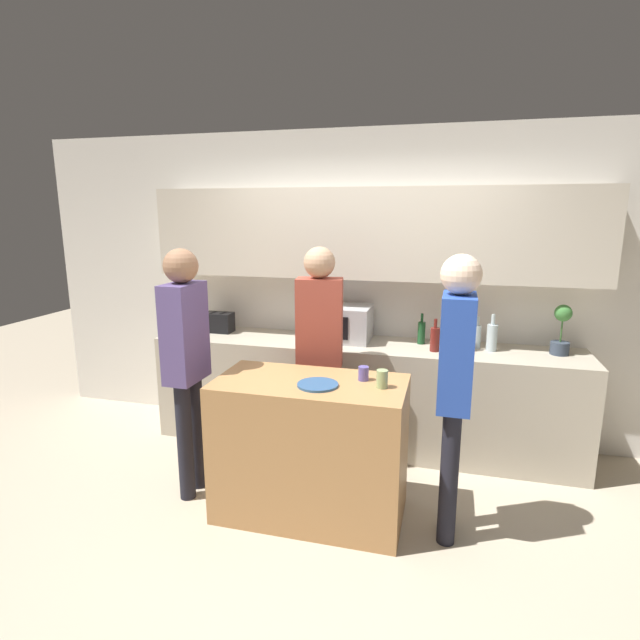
{
  "coord_description": "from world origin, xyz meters",
  "views": [
    {
      "loc": [
        0.69,
        -2.65,
        2.01
      ],
      "look_at": [
        -0.15,
        0.54,
        1.29
      ],
      "focal_mm": 28.0,
      "sensor_mm": 36.0,
      "label": 1
    }
  ],
  "objects_px": {
    "toaster": "(219,322)",
    "potted_plant": "(562,330)",
    "bottle_0": "(421,332)",
    "plate_on_island": "(318,385)",
    "cup_1": "(363,373)",
    "person_left": "(319,340)",
    "person_center": "(455,374)",
    "bottle_3": "(466,338)",
    "bottle_5": "(492,337)",
    "bottle_1": "(435,339)",
    "microwave": "(340,323)",
    "person_right": "(186,351)",
    "bottle_2": "(451,335)",
    "bottle_4": "(477,336)",
    "cup_0": "(382,379)"
  },
  "relations": [
    {
      "from": "toaster",
      "to": "potted_plant",
      "type": "distance_m",
      "value": 2.91
    },
    {
      "from": "bottle_0",
      "to": "plate_on_island",
      "type": "xyz_separation_m",
      "value": [
        -0.56,
        -1.29,
        -0.07
      ]
    },
    {
      "from": "bottle_0",
      "to": "cup_1",
      "type": "xyz_separation_m",
      "value": [
        -0.3,
        -1.12,
        -0.03
      ]
    },
    {
      "from": "potted_plant",
      "to": "person_left",
      "type": "bearing_deg",
      "value": -161.5
    },
    {
      "from": "cup_1",
      "to": "person_center",
      "type": "distance_m",
      "value": 0.59
    },
    {
      "from": "bottle_3",
      "to": "person_center",
      "type": "height_order",
      "value": "person_center"
    },
    {
      "from": "toaster",
      "to": "person_center",
      "type": "distance_m",
      "value": 2.42
    },
    {
      "from": "bottle_5",
      "to": "bottle_1",
      "type": "bearing_deg",
      "value": -163.85
    },
    {
      "from": "cup_1",
      "to": "bottle_3",
      "type": "bearing_deg",
      "value": 56.47
    },
    {
      "from": "microwave",
      "to": "potted_plant",
      "type": "height_order",
      "value": "potted_plant"
    },
    {
      "from": "bottle_1",
      "to": "cup_1",
      "type": "xyz_separation_m",
      "value": [
        -0.42,
        -0.91,
        -0.03
      ]
    },
    {
      "from": "bottle_5",
      "to": "plate_on_island",
      "type": "relative_size",
      "value": 1.15
    },
    {
      "from": "cup_1",
      "to": "person_left",
      "type": "bearing_deg",
      "value": 131.64
    },
    {
      "from": "person_right",
      "to": "bottle_3",
      "type": "bearing_deg",
      "value": 121.18
    },
    {
      "from": "cup_1",
      "to": "bottle_5",
      "type": "bearing_deg",
      "value": 50.54
    },
    {
      "from": "bottle_2",
      "to": "person_center",
      "type": "bearing_deg",
      "value": -88.25
    },
    {
      "from": "bottle_4",
      "to": "plate_on_island",
      "type": "xyz_separation_m",
      "value": [
        -1.0,
        -1.28,
        -0.07
      ]
    },
    {
      "from": "toaster",
      "to": "bottle_5",
      "type": "xyz_separation_m",
      "value": [
        2.4,
        -0.03,
        0.02
      ]
    },
    {
      "from": "bottle_1",
      "to": "person_right",
      "type": "relative_size",
      "value": 0.15
    },
    {
      "from": "bottle_2",
      "to": "bottle_3",
      "type": "bearing_deg",
      "value": 9.25
    },
    {
      "from": "bottle_3",
      "to": "toaster",
      "type": "bearing_deg",
      "value": 177.95
    },
    {
      "from": "bottle_3",
      "to": "cup_1",
      "type": "distance_m",
      "value": 1.19
    },
    {
      "from": "potted_plant",
      "to": "plate_on_island",
      "type": "xyz_separation_m",
      "value": [
        -1.62,
        -1.25,
        -0.16
      ]
    },
    {
      "from": "toaster",
      "to": "cup_1",
      "type": "xyz_separation_m",
      "value": [
        1.54,
        -1.07,
        -0.02
      ]
    },
    {
      "from": "person_left",
      "to": "bottle_3",
      "type": "bearing_deg",
      "value": -163.18
    },
    {
      "from": "person_right",
      "to": "bottle_5",
      "type": "bearing_deg",
      "value": 119.83
    },
    {
      "from": "bottle_1",
      "to": "bottle_5",
      "type": "relative_size",
      "value": 0.89
    },
    {
      "from": "potted_plant",
      "to": "person_left",
      "type": "distance_m",
      "value": 1.88
    },
    {
      "from": "cup_0",
      "to": "person_right",
      "type": "relative_size",
      "value": 0.06
    },
    {
      "from": "microwave",
      "to": "person_center",
      "type": "bearing_deg",
      "value": -50.96
    },
    {
      "from": "bottle_3",
      "to": "cup_0",
      "type": "relative_size",
      "value": 2.46
    },
    {
      "from": "bottle_0",
      "to": "bottle_5",
      "type": "xyz_separation_m",
      "value": [
        0.56,
        -0.08,
        0.01
      ]
    },
    {
      "from": "person_right",
      "to": "plate_on_island",
      "type": "bearing_deg",
      "value": 85.74
    },
    {
      "from": "bottle_4",
      "to": "bottle_5",
      "type": "distance_m",
      "value": 0.13
    },
    {
      "from": "cup_1",
      "to": "toaster",
      "type": "bearing_deg",
      "value": 145.3
    },
    {
      "from": "toaster",
      "to": "bottle_3",
      "type": "height_order",
      "value": "bottle_3"
    },
    {
      "from": "bottle_3",
      "to": "cup_1",
      "type": "bearing_deg",
      "value": -123.53
    },
    {
      "from": "bottle_1",
      "to": "person_center",
      "type": "bearing_deg",
      "value": -81.55
    },
    {
      "from": "person_left",
      "to": "potted_plant",
      "type": "bearing_deg",
      "value": -170.41
    },
    {
      "from": "cup_1",
      "to": "person_right",
      "type": "relative_size",
      "value": 0.05
    },
    {
      "from": "bottle_1",
      "to": "plate_on_island",
      "type": "height_order",
      "value": "bottle_1"
    },
    {
      "from": "bottle_0",
      "to": "person_left",
      "type": "distance_m",
      "value": 0.96
    },
    {
      "from": "bottle_2",
      "to": "bottle_3",
      "type": "relative_size",
      "value": 1.16
    },
    {
      "from": "microwave",
      "to": "cup_0",
      "type": "relative_size",
      "value": 4.59
    },
    {
      "from": "plate_on_island",
      "to": "bottle_1",
      "type": "bearing_deg",
      "value": 58.26
    },
    {
      "from": "bottle_4",
      "to": "person_left",
      "type": "height_order",
      "value": "person_left"
    },
    {
      "from": "bottle_2",
      "to": "cup_0",
      "type": "bearing_deg",
      "value": -110.35
    },
    {
      "from": "bottle_0",
      "to": "bottle_5",
      "type": "distance_m",
      "value": 0.56
    },
    {
      "from": "toaster",
      "to": "person_left",
      "type": "relative_size",
      "value": 0.15
    },
    {
      "from": "bottle_4",
      "to": "bottle_5",
      "type": "height_order",
      "value": "bottle_5"
    }
  ]
}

